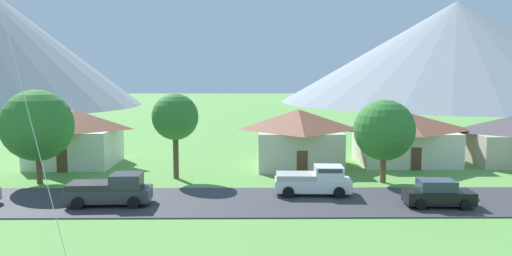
{
  "coord_description": "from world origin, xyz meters",
  "views": [
    {
      "loc": [
        -0.81,
        -3.93,
        8.44
      ],
      "look_at": [
        -0.59,
        20.22,
        5.74
      ],
      "focal_mm": 34.66,
      "sensor_mm": 36.0,
      "label": 1
    }
  ],
  "objects_px": {
    "tree_left_of_center": "(384,130)",
    "pickup_truck_white_east_side": "(315,180)",
    "house_leftmost": "(405,137)",
    "tree_right_of_center": "(175,117)",
    "parked_car_black_west_end": "(438,194)",
    "tree_near_left": "(37,125)",
    "house_rightmost": "(298,137)",
    "pickup_truck_charcoal_west_side": "(112,189)",
    "house_right_center": "(75,136)"
  },
  "relations": [
    {
      "from": "tree_left_of_center",
      "to": "pickup_truck_white_east_side",
      "type": "xyz_separation_m",
      "value": [
        -5.81,
        -4.0,
        -3.02
      ]
    },
    {
      "from": "house_leftmost",
      "to": "tree_right_of_center",
      "type": "bearing_deg",
      "value": -162.33
    },
    {
      "from": "tree_right_of_center",
      "to": "pickup_truck_white_east_side",
      "type": "relative_size",
      "value": 1.3
    },
    {
      "from": "parked_car_black_west_end",
      "to": "pickup_truck_white_east_side",
      "type": "height_order",
      "value": "pickup_truck_white_east_side"
    },
    {
      "from": "tree_left_of_center",
      "to": "tree_near_left",
      "type": "bearing_deg",
      "value": -179.97
    },
    {
      "from": "house_leftmost",
      "to": "parked_car_black_west_end",
      "type": "bearing_deg",
      "value": -99.65
    },
    {
      "from": "house_rightmost",
      "to": "parked_car_black_west_end",
      "type": "distance_m",
      "value": 15.85
    },
    {
      "from": "tree_left_of_center",
      "to": "pickup_truck_charcoal_west_side",
      "type": "distance_m",
      "value": 20.4
    },
    {
      "from": "house_right_center",
      "to": "tree_right_of_center",
      "type": "distance_m",
      "value": 11.9
    },
    {
      "from": "tree_right_of_center",
      "to": "house_rightmost",
      "type": "bearing_deg",
      "value": 26.34
    },
    {
      "from": "tree_right_of_center",
      "to": "pickup_truck_white_east_side",
      "type": "bearing_deg",
      "value": -28.45
    },
    {
      "from": "house_right_center",
      "to": "pickup_truck_charcoal_west_side",
      "type": "xyz_separation_m",
      "value": [
        7.26,
        -14.05,
        -1.6
      ]
    },
    {
      "from": "tree_right_of_center",
      "to": "tree_left_of_center",
      "type": "bearing_deg",
      "value": -5.78
    },
    {
      "from": "house_leftmost",
      "to": "tree_right_of_center",
      "type": "distance_m",
      "value": 21.53
    },
    {
      "from": "parked_car_black_west_end",
      "to": "pickup_truck_white_east_side",
      "type": "distance_m",
      "value": 8.01
    },
    {
      "from": "parked_car_black_west_end",
      "to": "pickup_truck_charcoal_west_side",
      "type": "height_order",
      "value": "pickup_truck_charcoal_west_side"
    },
    {
      "from": "tree_right_of_center",
      "to": "pickup_truck_white_east_side",
      "type": "distance_m",
      "value": 12.46
    },
    {
      "from": "tree_left_of_center",
      "to": "house_right_center",
      "type": "bearing_deg",
      "value": 164.12
    },
    {
      "from": "house_rightmost",
      "to": "parked_car_black_west_end",
      "type": "height_order",
      "value": "house_rightmost"
    },
    {
      "from": "house_right_center",
      "to": "tree_near_left",
      "type": "bearing_deg",
      "value": -90.88
    },
    {
      "from": "tree_left_of_center",
      "to": "tree_right_of_center",
      "type": "distance_m",
      "value": 16.33
    },
    {
      "from": "house_rightmost",
      "to": "pickup_truck_charcoal_west_side",
      "type": "distance_m",
      "value": 18.76
    },
    {
      "from": "tree_near_left",
      "to": "pickup_truck_charcoal_west_side",
      "type": "bearing_deg",
      "value": -41.61
    },
    {
      "from": "tree_left_of_center",
      "to": "parked_car_black_west_end",
      "type": "height_order",
      "value": "tree_left_of_center"
    },
    {
      "from": "tree_near_left",
      "to": "tree_left_of_center",
      "type": "bearing_deg",
      "value": 0.03
    },
    {
      "from": "tree_near_left",
      "to": "tree_left_of_center",
      "type": "relative_size",
      "value": 1.12
    },
    {
      "from": "tree_near_left",
      "to": "pickup_truck_white_east_side",
      "type": "bearing_deg",
      "value": -10.93
    },
    {
      "from": "house_right_center",
      "to": "tree_left_of_center",
      "type": "distance_m",
      "value": 27.42
    },
    {
      "from": "tree_right_of_center",
      "to": "pickup_truck_white_east_side",
      "type": "height_order",
      "value": "tree_right_of_center"
    },
    {
      "from": "tree_near_left",
      "to": "pickup_truck_white_east_side",
      "type": "distance_m",
      "value": 21.3
    },
    {
      "from": "house_rightmost",
      "to": "tree_left_of_center",
      "type": "bearing_deg",
      "value": -48.52
    },
    {
      "from": "house_right_center",
      "to": "parked_car_black_west_end",
      "type": "distance_m",
      "value": 31.55
    },
    {
      "from": "house_right_center",
      "to": "parked_car_black_west_end",
      "type": "relative_size",
      "value": 1.83
    },
    {
      "from": "pickup_truck_charcoal_west_side",
      "to": "pickup_truck_white_east_side",
      "type": "distance_m",
      "value": 13.52
    },
    {
      "from": "tree_near_left",
      "to": "tree_left_of_center",
      "type": "distance_m",
      "value": 26.46
    },
    {
      "from": "tree_near_left",
      "to": "parked_car_black_west_end",
      "type": "distance_m",
      "value": 29.13
    },
    {
      "from": "house_leftmost",
      "to": "pickup_truck_white_east_side",
      "type": "xyz_separation_m",
      "value": [
        -9.97,
        -12.14,
        -1.43
      ]
    },
    {
      "from": "house_rightmost",
      "to": "house_leftmost",
      "type": "bearing_deg",
      "value": 7.93
    },
    {
      "from": "tree_near_left",
      "to": "parked_car_black_west_end",
      "type": "height_order",
      "value": "tree_near_left"
    },
    {
      "from": "house_leftmost",
      "to": "pickup_truck_white_east_side",
      "type": "relative_size",
      "value": 1.75
    },
    {
      "from": "tree_near_left",
      "to": "pickup_truck_white_east_side",
      "type": "relative_size",
      "value": 1.36
    },
    {
      "from": "tree_left_of_center",
      "to": "pickup_truck_charcoal_west_side",
      "type": "xyz_separation_m",
      "value": [
        -19.08,
        -6.56,
        -3.02
      ]
    },
    {
      "from": "house_leftmost",
      "to": "pickup_truck_charcoal_west_side",
      "type": "height_order",
      "value": "house_leftmost"
    },
    {
      "from": "pickup_truck_white_east_side",
      "to": "tree_right_of_center",
      "type": "bearing_deg",
      "value": 151.55
    },
    {
      "from": "tree_near_left",
      "to": "pickup_truck_charcoal_west_side",
      "type": "height_order",
      "value": "tree_near_left"
    },
    {
      "from": "house_leftmost",
      "to": "tree_left_of_center",
      "type": "bearing_deg",
      "value": -117.08
    },
    {
      "from": "tree_right_of_center",
      "to": "pickup_truck_charcoal_west_side",
      "type": "height_order",
      "value": "tree_right_of_center"
    },
    {
      "from": "house_right_center",
      "to": "parked_car_black_west_end",
      "type": "xyz_separation_m",
      "value": [
        27.91,
        -14.6,
        -1.8
      ]
    },
    {
      "from": "house_rightmost",
      "to": "tree_near_left",
      "type": "bearing_deg",
      "value": -161.8
    },
    {
      "from": "tree_left_of_center",
      "to": "pickup_truck_white_east_side",
      "type": "bearing_deg",
      "value": -145.44
    }
  ]
}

